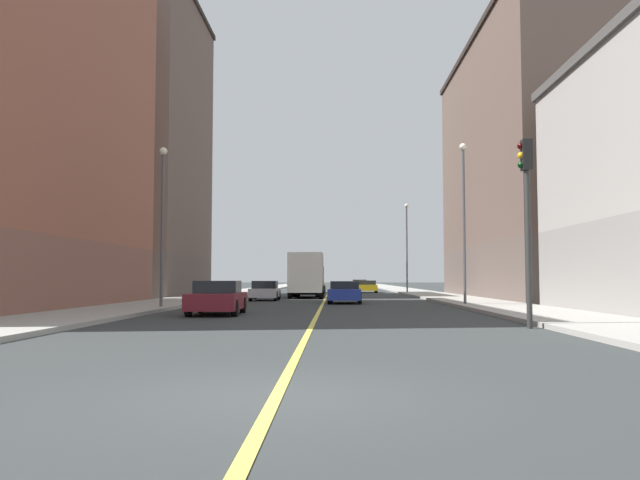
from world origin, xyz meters
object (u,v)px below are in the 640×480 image
(building_left_mid, at_px, (541,167))
(car_yellow, at_px, (367,286))
(building_right_midblock, at_px, (133,146))
(street_lamp_right_near, at_px, (162,210))
(street_lamp_left_far, at_px, (407,239))
(traffic_light_left_near, at_px, (527,204))
(box_truck, at_px, (307,275))
(car_orange, at_px, (359,285))
(car_maroon, at_px, (217,298))
(car_green, at_px, (316,286))
(street_lamp_left_near, at_px, (464,208))
(car_silver, at_px, (265,291))
(car_blue, at_px, (345,292))
(car_black, at_px, (308,288))

(building_left_mid, xyz_separation_m, car_yellow, (-11.71, 17.41, -8.83))
(building_right_midblock, bearing_deg, street_lamp_right_near, -68.13)
(street_lamp_left_far, bearing_deg, traffic_light_left_near, -91.48)
(car_yellow, height_order, box_truck, box_truck)
(traffic_light_left_near, distance_m, street_lamp_left_far, 39.45)
(car_orange, bearing_deg, traffic_light_left_near, -87.32)
(street_lamp_right_near, distance_m, car_orange, 48.53)
(car_maroon, bearing_deg, building_right_midblock, 115.40)
(street_lamp_right_near, distance_m, car_green, 34.27)
(street_lamp_left_far, bearing_deg, street_lamp_right_near, -116.65)
(building_right_midblock, bearing_deg, building_left_mid, -7.44)
(street_lamp_left_near, xyz_separation_m, car_maroon, (-11.27, -7.14, -4.40))
(car_silver, bearing_deg, car_yellow, 70.61)
(street_lamp_left_near, distance_m, car_maroon, 14.05)
(building_right_midblock, height_order, street_lamp_left_near, building_right_midblock)
(car_blue, bearing_deg, building_left_mid, 32.28)
(street_lamp_right_near, relative_size, car_maroon, 1.78)
(building_left_mid, height_order, car_orange, building_left_mid)
(car_green, bearing_deg, car_black, -90.88)
(car_blue, relative_size, car_green, 0.90)
(street_lamp_left_far, relative_size, car_blue, 1.99)
(building_right_midblock, distance_m, car_silver, 18.50)
(car_yellow, bearing_deg, car_black, -110.20)
(car_orange, distance_m, car_green, 14.45)
(street_lamp_left_near, bearing_deg, street_lamp_left_far, 90.00)
(car_green, xyz_separation_m, car_maroon, (-2.76, -37.25, 0.01))
(car_maroon, bearing_deg, car_green, 85.77)
(car_blue, height_order, car_silver, car_blue)
(street_lamp_left_far, height_order, car_yellow, street_lamp_left_far)
(street_lamp_left_near, bearing_deg, car_yellow, 96.35)
(street_lamp_right_near, bearing_deg, box_truck, 70.96)
(building_right_midblock, relative_size, car_orange, 5.24)
(car_green, height_order, car_silver, car_green)
(traffic_light_left_near, relative_size, car_silver, 1.36)
(traffic_light_left_near, height_order, car_yellow, traffic_light_left_near)
(building_right_midblock, distance_m, street_lamp_left_near, 29.50)
(building_left_mid, relative_size, building_right_midblock, 1.03)
(building_right_midblock, xyz_separation_m, car_blue, (16.84, -13.12, -11.40))
(street_lamp_right_near, xyz_separation_m, car_maroon, (3.30, -3.76, -3.95))
(building_left_mid, relative_size, car_silver, 6.14)
(street_lamp_right_near, bearing_deg, car_green, 79.75)
(car_green, relative_size, box_truck, 0.63)
(street_lamp_right_near, distance_m, car_black, 20.80)
(car_orange, bearing_deg, car_silver, -101.96)
(building_right_midblock, bearing_deg, car_blue, -37.92)
(building_left_mid, xyz_separation_m, car_green, (-16.81, 16.89, -8.81))
(car_blue, bearing_deg, car_orange, 86.65)
(car_silver, bearing_deg, car_maroon, -90.42)
(building_right_midblock, relative_size, street_lamp_left_far, 2.95)
(street_lamp_left_near, relative_size, box_truck, 1.14)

